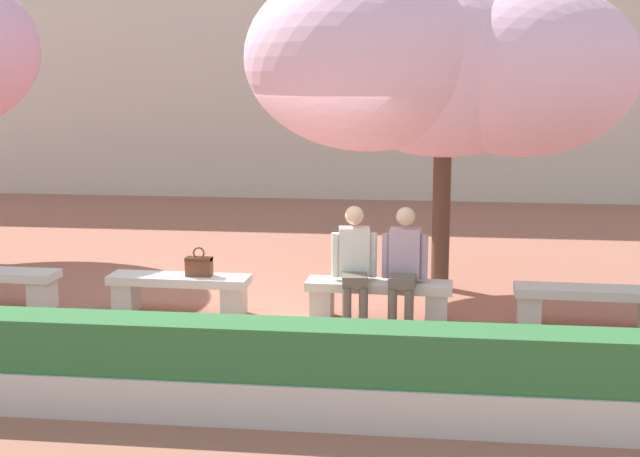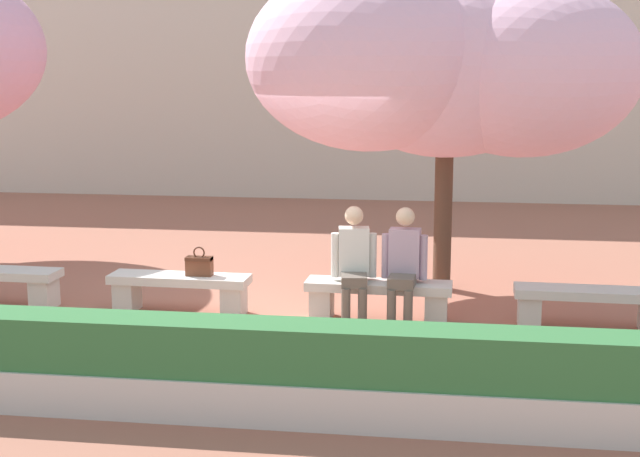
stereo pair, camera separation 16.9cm
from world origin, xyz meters
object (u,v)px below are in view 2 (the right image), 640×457
at_px(stone_bench_near_east, 591,302).
at_px(person_seated_right, 404,262).
at_px(stone_bench_center, 378,295).
at_px(stone_bench_near_west, 180,288).
at_px(person_seated_left, 354,260).
at_px(cherry_tree_main, 440,64).
at_px(handbag, 199,265).

height_order(stone_bench_near_east, person_seated_right, person_seated_right).
distance_m(stone_bench_center, person_seated_right, 0.49).
height_order(stone_bench_near_west, person_seated_left, person_seated_left).
bearing_deg(cherry_tree_main, stone_bench_near_west, -152.78).
bearing_deg(person_seated_left, stone_bench_near_east, 1.18).
height_order(stone_bench_center, person_seated_left, person_seated_left).
xyz_separation_m(stone_bench_near_west, person_seated_right, (2.58, -0.05, 0.40)).
xyz_separation_m(stone_bench_center, person_seated_left, (-0.27, -0.05, 0.40)).
xyz_separation_m(person_seated_left, handbag, (-1.79, 0.06, -0.12)).
bearing_deg(person_seated_right, stone_bench_center, 169.12).
height_order(person_seated_right, handbag, person_seated_right).
relative_size(stone_bench_near_east, cherry_tree_main, 0.34).
xyz_separation_m(stone_bench_near_west, handbag, (0.24, 0.01, 0.28)).
bearing_deg(stone_bench_near_east, person_seated_right, -178.49).
xyz_separation_m(handbag, cherry_tree_main, (2.67, 1.49, 2.27)).
relative_size(stone_bench_near_west, stone_bench_center, 1.00).
bearing_deg(handbag, person_seated_left, -1.87).
bearing_deg(stone_bench_near_west, handbag, 1.31).
height_order(stone_bench_near_east, cherry_tree_main, cherry_tree_main).
xyz_separation_m(stone_bench_near_west, stone_bench_center, (2.30, 0.00, 0.00)).
bearing_deg(stone_bench_near_east, handbag, 179.93).
bearing_deg(stone_bench_near_west, person_seated_right, -1.19).
bearing_deg(stone_bench_center, handbag, 179.85).
relative_size(stone_bench_near_west, stone_bench_near_east, 1.00).
bearing_deg(person_seated_right, stone_bench_near_east, 1.51).
distance_m(stone_bench_near_west, handbag, 0.37).
xyz_separation_m(stone_bench_near_east, cherry_tree_main, (-1.70, 1.50, 2.55)).
height_order(person_seated_right, cherry_tree_main, cherry_tree_main).
xyz_separation_m(stone_bench_near_west, cherry_tree_main, (2.91, 1.50, 2.55)).
relative_size(handbag, cherry_tree_main, 0.07).
xyz_separation_m(stone_bench_near_west, stone_bench_near_east, (4.61, 0.00, 0.00)).
bearing_deg(stone_bench_center, stone_bench_near_west, 180.00).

